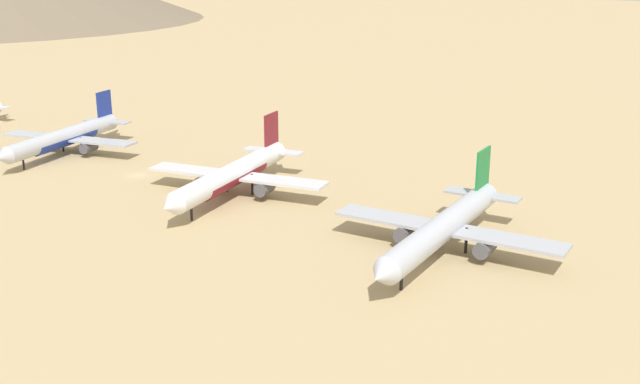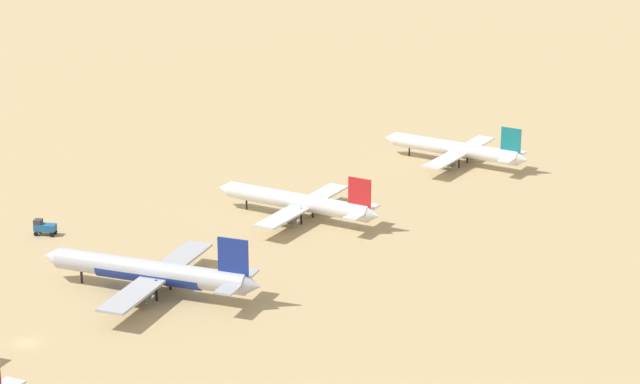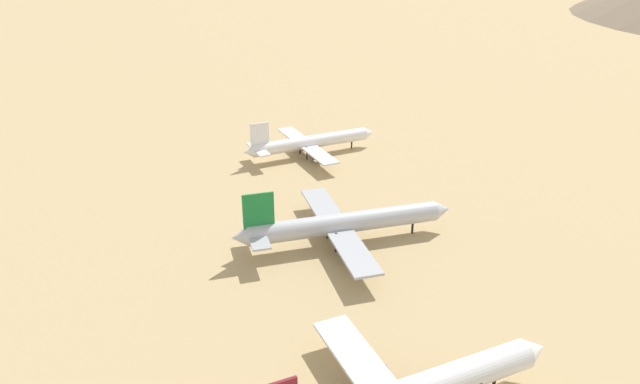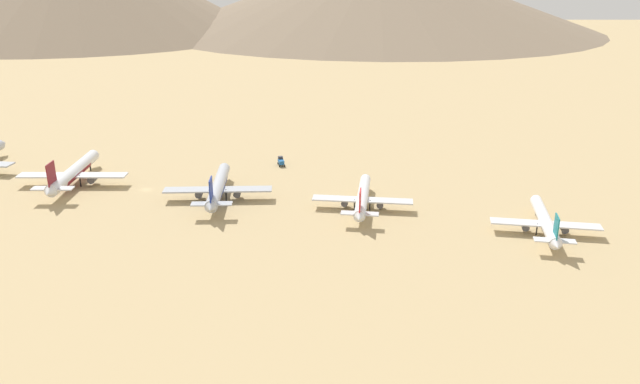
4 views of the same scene
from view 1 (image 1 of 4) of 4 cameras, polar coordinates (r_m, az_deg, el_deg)
ground_plane at (r=201.49m, az=-13.50°, el=1.21°), size 1830.22×1830.22×0.00m
parked_jet_2 at (r=227.32m, az=-18.53°, el=3.90°), size 52.21×42.51×15.05m
parked_jet_3 at (r=178.47m, az=-6.52°, el=1.31°), size 55.57×45.14×16.02m
parked_jet_4 at (r=144.62m, az=9.28°, el=-2.61°), size 55.97×45.54×16.13m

